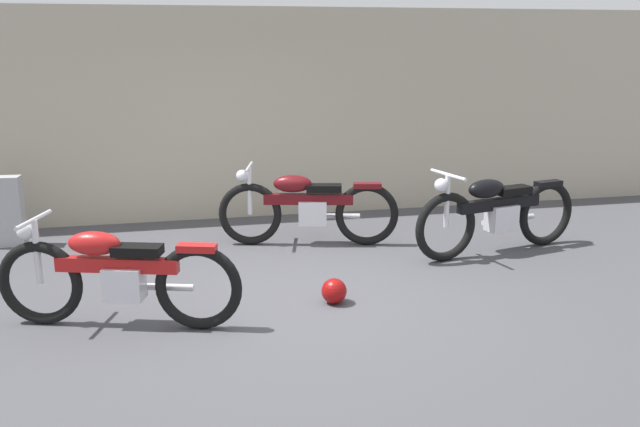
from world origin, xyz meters
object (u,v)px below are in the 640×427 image
object	(u,v)px
helmet	(334,291)
motorcycle_black	(497,212)
motorcycle_maroon	(307,207)
motorcycle_red	(116,276)

from	to	relation	value
helmet	motorcycle_black	world-z (taller)	motorcycle_black
motorcycle_maroon	motorcycle_black	bearing A→B (deg)	172.30
motorcycle_red	motorcycle_black	world-z (taller)	motorcycle_black
motorcycle_maroon	helmet	bearing A→B (deg)	99.38
motorcycle_red	motorcycle_black	size ratio (longest dim) A/B	0.94
motorcycle_red	motorcycle_maroon	distance (m)	2.92
helmet	motorcycle_maroon	xyz separation A→B (m)	(0.14, 1.94, 0.35)
helmet	motorcycle_red	world-z (taller)	motorcycle_red
motorcycle_black	motorcycle_maroon	bearing A→B (deg)	-33.74
motorcycle_black	motorcycle_maroon	world-z (taller)	motorcycle_black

